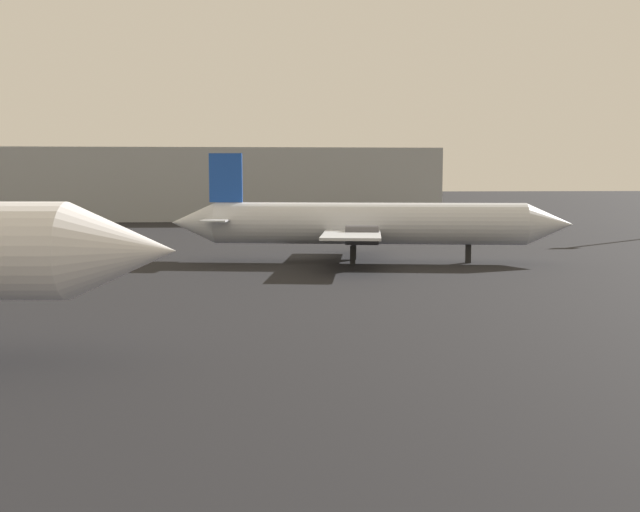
% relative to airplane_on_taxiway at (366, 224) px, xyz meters
% --- Properties ---
extents(airplane_on_taxiway, '(33.65, 19.75, 9.11)m').
position_rel_airplane_on_taxiway_xyz_m(airplane_on_taxiway, '(0.00, 0.00, 0.00)').
color(airplane_on_taxiway, silver).
rests_on(airplane_on_taxiway, ground_plane).
extents(terminal_building, '(71.27, 24.30, 11.40)m').
position_rel_airplane_on_taxiway_xyz_m(terminal_building, '(-15.49, 66.62, 2.46)').
color(terminal_building, '#999EA3').
rests_on(terminal_building, ground_plane).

